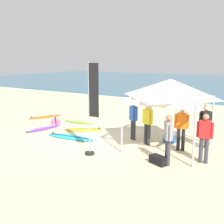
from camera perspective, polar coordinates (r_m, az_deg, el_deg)
ground_plane at (r=11.85m, az=-4.00°, el=-6.07°), size 80.00×80.00×0.00m
sea at (r=40.35m, az=22.08°, el=5.47°), size 80.00×36.00×0.10m
canopy_tent at (r=10.58m, az=12.06°, el=4.84°), size 2.80×2.80×2.75m
surfboard_cyan at (r=12.42m, az=-8.68°, el=-5.18°), size 2.45×0.85×0.19m
surfboard_pink at (r=15.43m, az=-11.67°, el=-2.05°), size 1.73×1.75×0.19m
surfboard_purple at (r=14.17m, az=-14.27°, el=-3.35°), size 0.90×2.01×0.19m
surfboard_yellow at (r=13.60m, az=-5.96°, el=-3.67°), size 1.88×1.46×0.19m
surfboard_lime at (r=15.20m, az=-6.90°, el=-2.09°), size 1.85×0.64×0.19m
surfboard_orange at (r=16.91m, az=-13.82°, el=-0.99°), size 1.39×2.05×0.19m
person_yellow at (r=11.20m, az=7.42°, el=-1.91°), size 0.52×0.33×1.71m
person_orange at (r=10.71m, az=14.29°, el=-2.78°), size 0.53×0.31×1.71m
person_red at (r=9.67m, az=18.78°, el=-4.55°), size 0.55×0.25×1.71m
person_black at (r=11.33m, az=18.88°, el=-2.28°), size 0.42×0.41×1.71m
person_blue at (r=11.83m, az=4.47°, el=-1.15°), size 0.47×0.39×1.71m
person_grey at (r=9.20m, az=11.67°, el=-4.97°), size 0.39×0.46×1.71m
banner_flag at (r=9.80m, az=-4.27°, el=-0.23°), size 0.60×0.36×3.40m
gear_bag_near_tent at (r=9.46m, az=9.66°, el=-9.86°), size 0.68×0.52×0.28m
cooler_box at (r=11.84m, az=11.93°, el=-5.30°), size 0.50×0.36×0.39m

